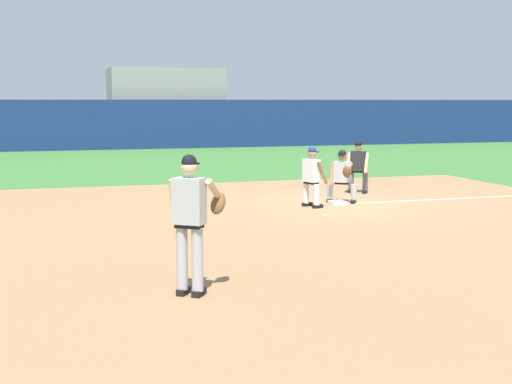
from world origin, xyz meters
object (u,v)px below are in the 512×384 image
baseball (325,215)px  baserunner (312,175)px  pitcher (192,216)px  first_baseman (342,174)px  first_base_bag (338,203)px  umpire (358,165)px

baseball → baserunner: baserunner is taller
pitcher → baserunner: 8.11m
baseball → baserunner: bearing=80.5°
first_baseman → first_base_bag: bearing=-137.3°
first_baseman → baseball: bearing=-123.1°
first_baseman → baserunner: bearing=-156.1°
first_baseman → umpire: bearing=54.0°
baseball → pitcher: size_ratio=0.04×
first_baseman → umpire: umpire is taller
first_baseman → umpire: (1.22, 1.68, 0.06)m
first_baseman → umpire: size_ratio=0.92×
pitcher → first_baseman: 9.02m
first_base_bag → baserunner: 1.12m
pitcher → baseball: bearing=52.6°
first_base_bag → pitcher: bearing=-126.0°
first_base_bag → baserunner: size_ratio=0.26×
first_base_bag → first_baseman: 0.74m
baseball → umpire: bearing=55.5°
pitcher → umpire: pitcher is taller
baseball → first_baseman: first_baseman is taller
first_base_bag → baseball: bearing=-121.2°
pitcher → first_baseman: bearing=53.7°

